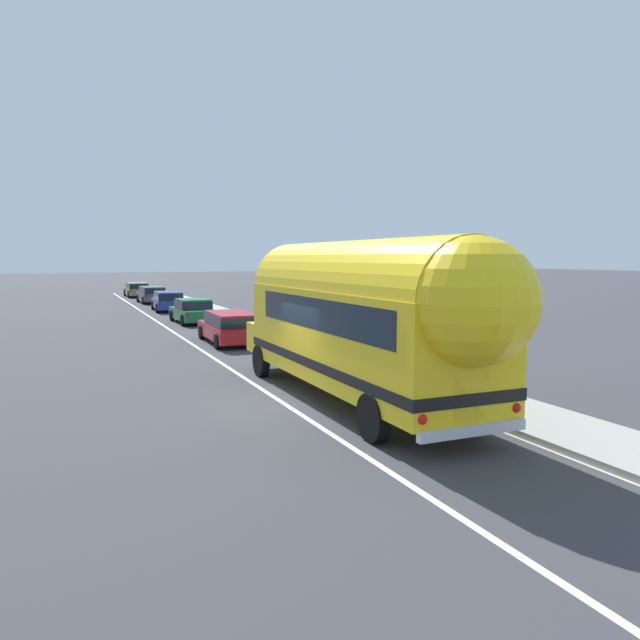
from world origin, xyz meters
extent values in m
plane|color=#38383D|center=(0.00, 0.00, 0.00)|extent=(300.00, 300.00, 0.00)
cube|color=silver|center=(0.00, 12.00, 0.00)|extent=(0.14, 80.00, 0.01)
cube|color=silver|center=(3.44, 12.00, 0.00)|extent=(0.12, 80.00, 0.01)
cube|color=#9E9B93|center=(4.57, 10.00, 0.07)|extent=(2.26, 90.00, 0.15)
cube|color=yellow|center=(1.72, -0.74, 1.75)|extent=(2.51, 9.33, 2.30)
cylinder|color=yellow|center=(1.72, -0.74, 2.90)|extent=(2.46, 9.23, 2.45)
sphere|color=yellow|center=(1.71, -5.35, 2.90)|extent=(2.40, 2.40, 2.40)
cube|color=yellow|center=(1.72, 4.58, 1.07)|extent=(2.26, 1.30, 0.95)
cube|color=black|center=(1.72, -0.74, 1.10)|extent=(2.55, 9.37, 0.24)
cube|color=black|center=(1.72, -1.04, 2.35)|extent=(2.54, 7.53, 0.76)
cube|color=black|center=(1.71, -5.36, 2.40)|extent=(2.00, 0.08, 0.84)
cube|color=black|center=(1.71, -5.37, 1.15)|extent=(0.80, 0.06, 0.90)
cube|color=silver|center=(1.71, -5.46, 0.55)|extent=(2.34, 0.14, 0.20)
sphere|color=red|center=(0.66, -5.38, 0.85)|extent=(0.20, 0.20, 0.20)
sphere|color=red|center=(2.76, -5.38, 0.85)|extent=(0.20, 0.20, 0.20)
cube|color=black|center=(1.72, 3.98, 2.40)|extent=(2.14, 0.10, 0.96)
cube|color=silver|center=(1.72, 5.27, 0.95)|extent=(0.90, 0.10, 0.56)
cylinder|color=black|center=(0.55, 3.53, 0.50)|extent=(0.26, 1.00, 1.00)
cylinder|color=black|center=(2.89, 3.53, 0.50)|extent=(0.26, 1.00, 1.00)
cylinder|color=black|center=(0.55, -3.80, 0.50)|extent=(0.26, 1.00, 1.00)
cylinder|color=black|center=(2.89, -3.80, 0.50)|extent=(0.26, 1.00, 1.00)
cube|color=#A5191E|center=(1.59, 11.26, 0.52)|extent=(1.97, 4.80, 0.60)
cube|color=#A5191E|center=(1.58, 10.79, 1.09)|extent=(1.74, 3.35, 0.55)
cube|color=black|center=(1.58, 10.79, 1.06)|extent=(1.80, 3.39, 0.43)
cube|color=red|center=(0.72, 8.89, 0.70)|extent=(0.20, 0.04, 0.14)
cube|color=red|center=(2.34, 8.85, 0.70)|extent=(0.20, 0.04, 0.14)
cylinder|color=black|center=(0.74, 12.96, 0.32)|extent=(0.21, 0.64, 0.64)
cylinder|color=black|center=(2.52, 12.92, 0.32)|extent=(0.21, 0.64, 0.64)
cylinder|color=black|center=(0.66, 9.60, 0.32)|extent=(0.21, 0.64, 0.64)
cylinder|color=black|center=(2.44, 9.56, 0.32)|extent=(0.21, 0.64, 0.64)
cube|color=#196633|center=(1.79, 20.08, 0.52)|extent=(1.98, 4.48, 0.60)
cube|color=#196633|center=(1.80, 19.96, 1.09)|extent=(1.72, 2.12, 0.55)
cube|color=black|center=(1.80, 19.96, 1.06)|extent=(1.78, 2.16, 0.43)
cube|color=red|center=(1.05, 17.84, 0.70)|extent=(0.20, 0.05, 0.14)
cube|color=red|center=(2.66, 17.88, 0.70)|extent=(0.20, 0.05, 0.14)
cylinder|color=black|center=(0.86, 21.57, 0.32)|extent=(0.22, 0.65, 0.64)
cylinder|color=black|center=(2.64, 21.62, 0.32)|extent=(0.22, 0.65, 0.64)
cylinder|color=black|center=(0.95, 18.54, 0.32)|extent=(0.22, 0.65, 0.64)
cylinder|color=black|center=(2.72, 18.60, 0.32)|extent=(0.22, 0.65, 0.64)
cube|color=navy|center=(1.75, 28.63, 0.52)|extent=(1.94, 4.44, 0.60)
cube|color=navy|center=(1.73, 28.15, 1.09)|extent=(1.69, 2.98, 0.55)
cube|color=black|center=(1.73, 28.15, 1.06)|extent=(1.75, 3.03, 0.43)
cube|color=red|center=(0.90, 26.46, 0.70)|extent=(0.20, 0.05, 0.14)
cube|color=red|center=(2.44, 26.40, 0.70)|extent=(0.20, 0.05, 0.14)
cylinder|color=black|center=(0.95, 30.15, 0.32)|extent=(0.22, 0.65, 0.64)
cylinder|color=black|center=(2.65, 30.08, 0.32)|extent=(0.22, 0.65, 0.64)
cylinder|color=black|center=(0.84, 27.17, 0.32)|extent=(0.22, 0.65, 0.64)
cylinder|color=black|center=(2.55, 27.11, 0.32)|extent=(0.22, 0.65, 0.64)
cube|color=#474C51|center=(1.75, 36.83, 0.52)|extent=(1.89, 4.35, 0.60)
cube|color=#474C51|center=(1.76, 36.36, 1.09)|extent=(1.66, 3.09, 0.55)
cube|color=black|center=(1.76, 36.36, 1.06)|extent=(1.72, 3.13, 0.43)
cube|color=red|center=(1.04, 34.65, 0.70)|extent=(0.20, 0.05, 0.14)
cube|color=red|center=(2.58, 34.69, 0.70)|extent=(0.20, 0.05, 0.14)
cylinder|color=black|center=(0.86, 38.26, 0.32)|extent=(0.22, 0.64, 0.64)
cylinder|color=black|center=(2.57, 38.30, 0.32)|extent=(0.22, 0.64, 0.64)
cylinder|color=black|center=(0.94, 35.36, 0.32)|extent=(0.22, 0.64, 0.64)
cylinder|color=black|center=(2.64, 35.40, 0.32)|extent=(0.22, 0.64, 0.64)
cube|color=olive|center=(1.57, 45.63, 0.52)|extent=(1.88, 4.73, 0.60)
cube|color=olive|center=(1.57, 45.16, 1.09)|extent=(1.67, 3.27, 0.55)
cube|color=black|center=(1.57, 45.16, 1.06)|extent=(1.73, 3.31, 0.43)
cube|color=red|center=(0.78, 43.26, 0.70)|extent=(0.20, 0.04, 0.14)
cube|color=red|center=(2.39, 43.27, 0.70)|extent=(0.20, 0.04, 0.14)
cylinder|color=black|center=(0.67, 47.28, 0.32)|extent=(0.20, 0.64, 0.64)
cylinder|color=black|center=(2.44, 47.30, 0.32)|extent=(0.20, 0.64, 0.64)
cylinder|color=black|center=(0.70, 43.97, 0.32)|extent=(0.20, 0.64, 0.64)
cylinder|color=black|center=(2.47, 43.98, 0.32)|extent=(0.20, 0.64, 0.64)
camera|label=1|loc=(-5.09, -14.18, 3.68)|focal=33.78mm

